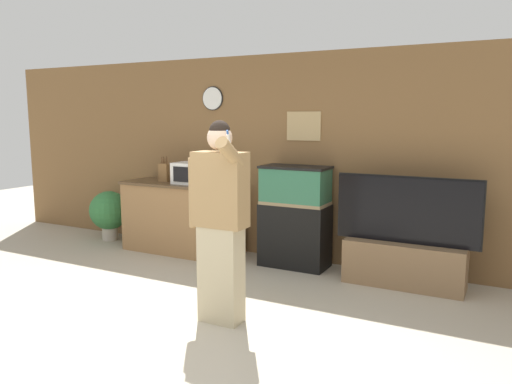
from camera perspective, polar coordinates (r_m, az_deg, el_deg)
name	(u,v)px	position (r m, az deg, el deg)	size (l,w,h in m)	color
ground_plane	(136,364)	(4.03, -13.58, -18.53)	(18.00, 18.00, 0.00)	#B2A893
wall_back_paneled	(301,158)	(6.31, 5.15, 3.87)	(10.00, 0.08, 2.60)	brown
counter_island	(183,217)	(6.81, -8.39, -2.88)	(1.66, 0.65, 0.95)	olive
microwave	(194,173)	(6.57, -7.13, 2.13)	(0.51, 0.34, 0.28)	white
knife_block	(165,172)	(6.90, -10.41, 2.26)	(0.14, 0.10, 0.34)	brown
aquarium_on_stand	(295,216)	(6.08, 4.48, -2.79)	(0.82, 0.44, 1.24)	black
tv_on_stand	(404,254)	(5.64, 16.59, -6.77)	(1.52, 0.40, 1.20)	brown
person_standing	(219,219)	(4.37, -4.20, -3.13)	(0.56, 0.43, 1.79)	#BCAD89
potted_plant	(109,212)	(7.71, -16.43, -2.16)	(0.57, 0.57, 0.73)	#B2A899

